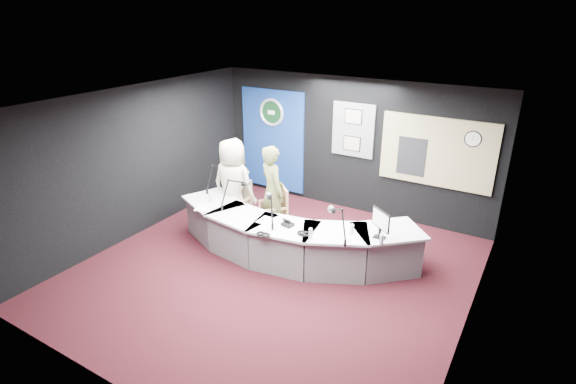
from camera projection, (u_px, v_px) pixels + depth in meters
The scene contains 33 objects.
ground at pixel (274, 271), 7.47m from camera, with size 6.00×6.00×0.00m, color black.
ceiling at pixel (271, 103), 6.40m from camera, with size 6.00×6.00×0.02m, color silver.
wall_back at pixel (351, 146), 9.31m from camera, with size 6.00×0.02×2.80m, color black.
wall_front at pixel (113, 291), 4.55m from camera, with size 6.00×0.02×2.80m, color black.
wall_left at pixel (137, 162), 8.35m from camera, with size 0.02×6.00×2.80m, color black.
wall_right at pixel (478, 242), 5.51m from camera, with size 0.02×6.00×2.80m, color black.
broadcast_desk at pixel (288, 237), 7.78m from camera, with size 4.50×1.90×0.75m, color silver, non-canonical shape.
backdrop_panel at pixel (273, 140), 10.25m from camera, with size 1.60×0.05×2.30m, color navy.
agency_seal at pixel (271, 112), 9.97m from camera, with size 0.63×0.63×0.07m, color silver.
seal_center at pixel (272, 112), 9.97m from camera, with size 0.48×0.48×0.01m, color #0E3217.
pinboard at pixel (353, 130), 9.13m from camera, with size 0.90×0.04×1.10m, color slate.
framed_photo_upper at pixel (353, 117), 9.00m from camera, with size 0.34×0.02×0.27m, color gray.
framed_photo_lower at pixel (352, 144), 9.21m from camera, with size 0.34×0.02×0.27m, color gray.
booth_window_frame at pixel (437, 152), 8.40m from camera, with size 2.12×0.06×1.32m, color tan.
booth_glow at pixel (436, 152), 8.39m from camera, with size 2.00×0.02×1.20m, color beige.
equipment_rack at pixel (412, 156), 8.65m from camera, with size 0.55×0.02×0.75m, color black.
wall_clock at pixel (473, 139), 7.96m from camera, with size 0.28×0.28×0.01m, color white.
armchair_left at pixel (234, 206), 8.72m from camera, with size 0.56×0.56×0.99m, color tan, non-canonical shape.
armchair_right at pixel (273, 211), 8.47m from camera, with size 0.57×0.57×1.01m, color tan, non-canonical shape.
draped_jacket at pixel (241, 195), 8.88m from camera, with size 0.50×0.10×0.70m, color #6A6559.
person_man at pixel (233, 185), 8.56m from camera, with size 0.89×0.58×1.83m, color beige.
person_woman at pixel (272, 192), 8.33m from camera, with size 0.65×0.43×1.78m, color brown.
computer_monitor at pixel (381, 219), 6.85m from camera, with size 0.48×0.03×0.32m, color black.
desk_phone at pixel (288, 224), 7.35m from camera, with size 0.18×0.15×0.05m, color black.
headphones_near at pixel (304, 233), 7.07m from camera, with size 0.20×0.20×0.03m, color black.
headphones_far at pixel (263, 234), 7.04m from camera, with size 0.20×0.20×0.03m, color black.
paper_stack at pixel (201, 208), 8.01m from camera, with size 0.20×0.29×0.00m, color white.
notepad at pixel (265, 220), 7.54m from camera, with size 0.21×0.29×0.00m, color white.
boom_mic_a at pixel (218, 175), 8.72m from camera, with size 0.20×0.73×0.60m, color black, non-canonical shape.
boom_mic_b at pixel (234, 190), 8.00m from camera, with size 0.23×0.73×0.60m, color black, non-canonical shape.
boom_mic_c at pixel (270, 205), 7.39m from camera, with size 0.50×0.61×0.60m, color black, non-canonical shape.
boom_mic_d at pixel (338, 219), 6.89m from camera, with size 0.57×0.55×0.60m, color black, non-canonical shape.
water_bottles at pixel (284, 219), 7.39m from camera, with size 3.32×0.51×0.18m, color silver, non-canonical shape.
Camera 1 is at (3.48, -5.37, 4.07)m, focal length 28.00 mm.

